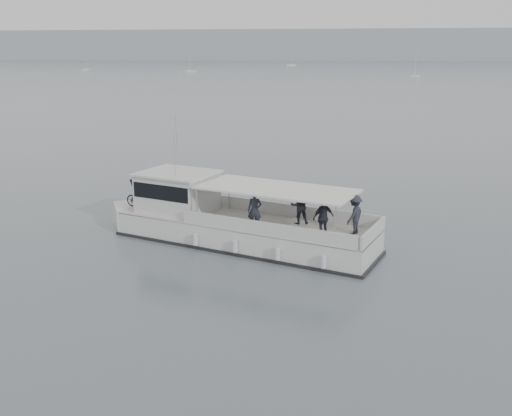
# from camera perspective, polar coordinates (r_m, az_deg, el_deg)

# --- Properties ---
(ground) EXTENTS (1400.00, 1400.00, 0.00)m
(ground) POSITION_cam_1_polar(r_m,az_deg,el_deg) (20.57, 7.37, -7.35)
(ground) COLOR #4F5A5E
(ground) RESTS_ON ground
(headland) EXTENTS (1400.00, 90.00, 28.00)m
(headland) POSITION_cam_1_polar(r_m,az_deg,el_deg) (579.03, 8.06, 15.79)
(headland) COLOR #939EA8
(headland) RESTS_ON ground
(tour_boat) EXTENTS (12.58, 6.75, 5.36)m
(tour_boat) POSITION_cam_1_polar(r_m,az_deg,el_deg) (24.58, -3.47, -1.26)
(tour_boat) COLOR silver
(tour_boat) RESTS_ON ground
(moored_fleet) EXTENTS (374.42, 363.44, 10.22)m
(moored_fleet) POSITION_cam_1_polar(r_m,az_deg,el_deg) (232.64, -5.98, 13.40)
(moored_fleet) COLOR silver
(moored_fleet) RESTS_ON ground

